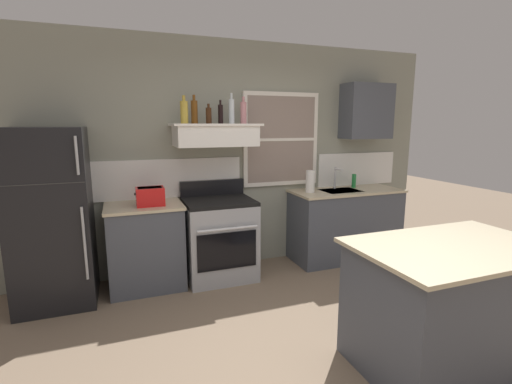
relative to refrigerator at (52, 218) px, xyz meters
name	(u,v)px	position (x,y,z in m)	size (l,w,h in m)	color
ground_plane	(321,371)	(1.90, -1.84, -0.86)	(16.00, 16.00, 0.00)	#7A6651
back_wall	(233,157)	(1.93, 0.39, 0.50)	(5.40, 0.11, 2.70)	gray
refrigerator	(52,218)	(0.00, 0.00, 0.00)	(0.70, 0.72, 1.71)	black
counter_left_of_stove	(146,246)	(0.85, 0.06, -0.40)	(0.79, 0.63, 0.91)	#474C56
toaster	(150,196)	(0.92, -0.02, 0.15)	(0.30, 0.20, 0.19)	red
stove_range	(219,238)	(1.65, 0.02, -0.39)	(0.76, 0.69, 1.09)	#9EA0A5
range_hood_shelf	(215,135)	(1.65, 0.12, 0.77)	(0.96, 0.52, 0.24)	white
bottle_champagne_gold_foil	(184,112)	(1.31, 0.06, 1.01)	(0.08, 0.08, 0.29)	#B29333
bottle_amber_wine	(194,112)	(1.44, 0.18, 1.02)	(0.07, 0.07, 0.31)	brown
bottle_brown_stout	(209,115)	(1.58, 0.10, 0.98)	(0.06, 0.06, 0.21)	#381E0F
bottle_balsamic_dark	(221,114)	(1.73, 0.16, 1.00)	(0.06, 0.06, 0.26)	black
bottle_clear_tall	(232,111)	(1.86, 0.17, 1.03)	(0.06, 0.06, 0.34)	silver
bottle_rose_pink	(243,112)	(2.00, 0.17, 1.01)	(0.07, 0.07, 0.30)	#C67F84
counter_right_with_sink	(345,224)	(3.35, 0.06, -0.40)	(1.43, 0.63, 0.91)	#474C56
sink_faucet	(336,176)	(3.25, 0.16, 0.23)	(0.03, 0.17, 0.28)	silver
paper_towel_roll	(310,182)	(2.82, 0.06, 0.19)	(0.11, 0.11, 0.27)	white
dish_soap_bottle	(354,181)	(3.53, 0.16, 0.14)	(0.06, 0.06, 0.18)	#268C3F
kitchen_island	(449,305)	(2.81, -2.07, -0.40)	(1.40, 0.90, 0.91)	#474C56
upper_cabinet_right	(366,112)	(3.70, 0.20, 1.04)	(0.64, 0.32, 0.70)	#474C56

